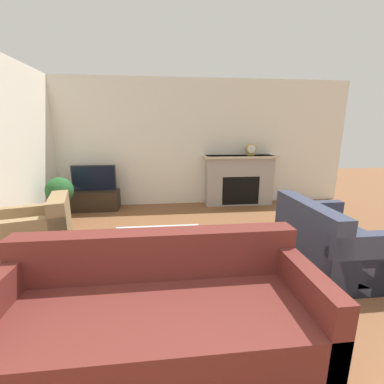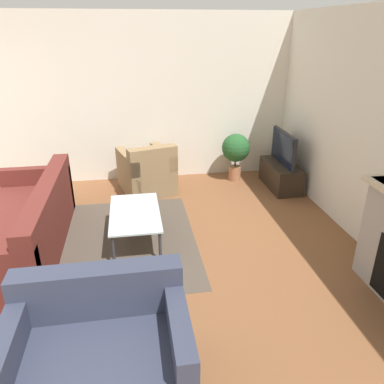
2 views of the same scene
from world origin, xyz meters
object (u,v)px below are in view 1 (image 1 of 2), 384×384
Objects in this scene: mantel_clock at (251,149)px; tv at (94,178)px; armchair_by_window at (36,239)px; couch_sectional at (158,314)px; couch_loveseat at (329,244)px; coffee_table at (158,237)px; potted_plant at (60,193)px.

tv is at bearing -178.18° from mantel_clock.
mantel_clock is (3.33, 0.11, 0.55)m from tv.
armchair_by_window is (-0.19, -2.19, -0.38)m from tv.
armchair_by_window is at bearing 135.54° from couch_sectional.
couch_loveseat is at bearing -88.72° from mantel_clock.
couch_loveseat reaches higher than coffee_table.
couch_sectional is 2.20× the size of armchair_by_window.
couch_sectional is 2.13× the size of coffee_table.
potted_plant is at bearing 173.62° from armchair_by_window.
couch_sectional reaches higher than coffee_table.
tv reaches higher than potted_plant.
couch_sectional is 3.54m from potted_plant.
potted_plant is at bearing -168.48° from mantel_clock.
potted_plant is at bearing 135.37° from coffee_table.
couch_loveseat is 4.35m from potted_plant.
armchair_by_window is (-3.58, 0.52, 0.01)m from couch_loveseat.
couch_loveseat is at bearing -28.12° from potted_plant.
couch_loveseat is 2.08m from coffee_table.
couch_loveseat is 1.17× the size of coffee_table.
couch_sectional is 2.17m from armchair_by_window.
coffee_table is 4.27× the size of mantel_clock.
tv is at bearing 110.17° from couch_sectional.
couch_loveseat is (3.40, -2.71, -0.38)m from tv.
couch_loveseat is 1.55× the size of potted_plant.
couch_loveseat is 2.97m from mantel_clock.
armchair_by_window is (-1.55, 1.52, 0.01)m from couch_sectional.
tv is 3.97m from couch_sectional.
couch_sectional is at bearing -117.35° from mantel_clock.
couch_sectional and armchair_by_window have the same top height.
mantel_clock is (3.77, 0.77, 0.69)m from potted_plant.
coffee_table is (-0.03, 1.29, 0.07)m from couch_sectional.
tv is 0.38× the size of couch_sectional.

